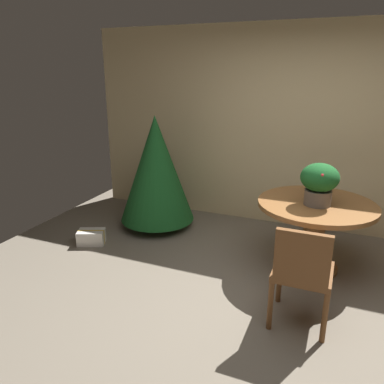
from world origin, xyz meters
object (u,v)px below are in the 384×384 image
(round_dining_table, at_px, (315,221))
(flower_vase, at_px, (319,182))
(gift_box_cream, at_px, (91,237))
(wooden_chair_near, at_px, (302,271))
(holiday_tree, at_px, (156,169))

(round_dining_table, bearing_deg, flower_vase, -88.95)
(round_dining_table, distance_m, gift_box_cream, 2.61)
(flower_vase, bearing_deg, wooden_chair_near, -90.07)
(round_dining_table, relative_size, gift_box_cream, 3.21)
(flower_vase, height_order, wooden_chair_near, flower_vase)
(wooden_chair_near, distance_m, gift_box_cream, 2.64)
(holiday_tree, height_order, gift_box_cream, holiday_tree)
(wooden_chair_near, xyz_separation_m, gift_box_cream, (-2.53, 0.61, -0.43))
(holiday_tree, bearing_deg, gift_box_cream, -121.61)
(holiday_tree, relative_size, gift_box_cream, 4.04)
(holiday_tree, bearing_deg, wooden_chair_near, -34.68)
(round_dining_table, bearing_deg, holiday_tree, 169.38)
(round_dining_table, bearing_deg, wooden_chair_near, -90.00)
(round_dining_table, relative_size, wooden_chair_near, 1.32)
(round_dining_table, distance_m, holiday_tree, 2.09)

